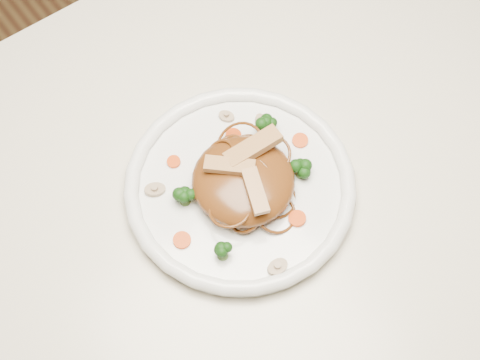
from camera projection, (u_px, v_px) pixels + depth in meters
ground at (243, 320)px, 1.50m from camera, size 4.00×4.00×0.00m
table at (246, 202)px, 0.93m from camera, size 1.20×0.80×0.75m
plate at (240, 188)px, 0.82m from camera, size 0.33×0.33×0.02m
noodle_mound at (243, 180)px, 0.79m from camera, size 0.15×0.15×0.04m
chicken_a at (253, 147)px, 0.78m from camera, size 0.08×0.03×0.01m
chicken_b at (230, 166)px, 0.77m from camera, size 0.06×0.06×0.01m
chicken_c at (255, 191)px, 0.76m from camera, size 0.04×0.06×0.01m
broccoli_0 at (266, 123)px, 0.84m from camera, size 0.04×0.04×0.03m
broccoli_1 at (184, 196)px, 0.79m from camera, size 0.03×0.03×0.03m
broccoli_2 at (222, 251)px, 0.75m from camera, size 0.03×0.03×0.03m
broccoli_3 at (302, 169)px, 0.81m from camera, size 0.03×0.03×0.03m
carrot_0 at (233, 136)px, 0.85m from camera, size 0.02×0.02×0.00m
carrot_1 at (182, 240)px, 0.77m from camera, size 0.03×0.03×0.00m
carrot_2 at (300, 141)px, 0.84m from camera, size 0.02×0.02×0.00m
carrot_3 at (174, 162)px, 0.83m from camera, size 0.02×0.02×0.00m
carrot_4 at (297, 219)px, 0.79m from camera, size 0.03×0.03×0.00m
mushroom_0 at (277, 267)px, 0.76m from camera, size 0.03×0.03×0.01m
mushroom_1 at (261, 121)px, 0.86m from camera, size 0.03×0.03×0.01m
mushroom_2 at (155, 190)px, 0.81m from camera, size 0.04×0.04×0.01m
mushroom_3 at (227, 116)px, 0.86m from camera, size 0.03×0.03×0.01m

